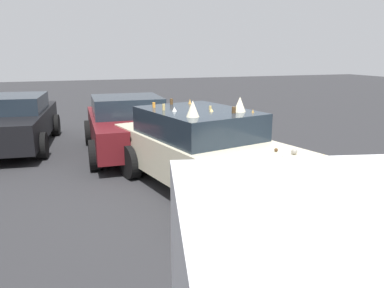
# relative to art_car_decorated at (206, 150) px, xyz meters

# --- Properties ---
(ground_plane) EXTENTS (60.00, 60.00, 0.00)m
(ground_plane) POSITION_rel_art_car_decorated_xyz_m (-0.07, -0.02, -0.75)
(ground_plane) COLOR #2D2D30
(art_car_decorated) EXTENTS (4.78, 2.76, 1.71)m
(art_car_decorated) POSITION_rel_art_car_decorated_xyz_m (0.00, 0.00, 0.00)
(art_car_decorated) COLOR beige
(art_car_decorated) RESTS_ON ground
(parked_sedan_far_left) EXTENTS (4.01, 2.14, 1.41)m
(parked_sedan_far_left) POSITION_rel_art_car_decorated_xyz_m (3.07, 0.87, -0.04)
(parked_sedan_far_left) COLOR #5B1419
(parked_sedan_far_left) RESTS_ON ground
(parked_sedan_far_right) EXTENTS (4.46, 2.34, 1.38)m
(parked_sedan_far_right) POSITION_rel_art_car_decorated_xyz_m (4.64, 3.64, -0.04)
(parked_sedan_far_right) COLOR black
(parked_sedan_far_right) RESTS_ON ground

